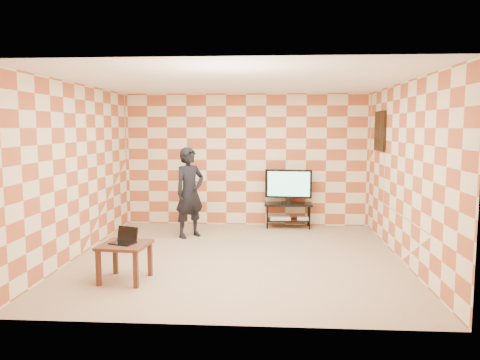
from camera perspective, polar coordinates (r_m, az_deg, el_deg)
name	(u,v)px	position (r m, az deg, el deg)	size (l,w,h in m)	color
floor	(238,258)	(7.37, -0.30, -9.45)	(5.00, 5.00, 0.00)	gray
wall_back	(246,160)	(9.61, 0.73, 2.47)	(5.00, 0.02, 2.70)	beige
wall_front	(220,195)	(4.65, -2.47, -1.87)	(5.00, 0.02, 2.70)	beige
wall_left	(78,170)	(7.71, -19.19, 1.11)	(0.02, 5.00, 2.70)	beige
wall_right	(405,172)	(7.38, 19.44, 0.88)	(0.02, 5.00, 2.70)	beige
ceiling	(237,81)	(7.12, -0.32, 11.93)	(5.00, 5.00, 0.02)	white
wall_art	(380,131)	(8.84, 16.68, 5.74)	(0.04, 0.72, 0.72)	black
tv_stand	(288,210)	(9.48, 5.89, -3.63)	(0.95, 0.43, 0.50)	black
tv	(288,185)	(9.40, 5.93, -0.56)	(0.94, 0.20, 0.68)	black
dvd_player	(280,218)	(9.48, 4.89, -4.60)	(0.40, 0.29, 0.07)	#BDBDC0
game_console	(303,218)	(9.51, 7.66, -4.64)	(0.22, 0.16, 0.05)	silver
side_table	(125,250)	(6.40, -13.87, -8.30)	(0.66, 0.66, 0.50)	#3B2215
laptop	(125,239)	(6.40, -13.88, -7.04)	(0.37, 0.34, 0.21)	black
person	(190,193)	(8.62, -6.15, -1.53)	(0.60, 0.40, 1.65)	black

